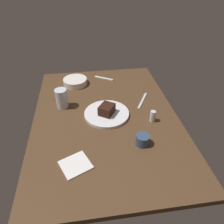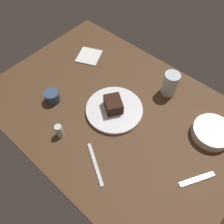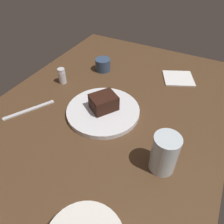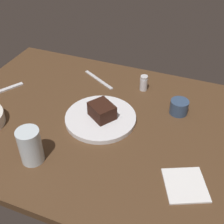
{
  "view_description": "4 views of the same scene",
  "coord_description": "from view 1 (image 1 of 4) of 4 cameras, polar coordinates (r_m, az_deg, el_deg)",
  "views": [
    {
      "loc": [
        -98.9,
        10.42,
        80.53
      ],
      "look_at": [
        -3.59,
        -3.3,
        8.05
      ],
      "focal_mm": 34.09,
      "sensor_mm": 36.0,
      "label": 1
    },
    {
      "loc": [
        40.42,
        -47.31,
        90.57
      ],
      "look_at": [
        1.39,
        -3.19,
        5.28
      ],
      "focal_mm": 36.54,
      "sensor_mm": 36.0,
      "label": 2
    },
    {
      "loc": [
        51.19,
        29.38,
        55.98
      ],
      "look_at": [
        3.11,
        4.24,
        7.35
      ],
      "focal_mm": 34.55,
      "sensor_mm": 36.0,
      "label": 3
    },
    {
      "loc": [
        -34.07,
        76.21,
        74.44
      ],
      "look_at": [
        -3.84,
        -1.02,
        7.82
      ],
      "focal_mm": 47.17,
      "sensor_mm": 36.0,
      "label": 4
    }
  ],
  "objects": [
    {
      "name": "dessert_plate",
      "position": [
        1.26,
        -1.44,
        -0.48
      ],
      "size": [
        26.51,
        26.51,
        1.76
      ],
      "primitive_type": "cylinder",
      "color": "silver",
      "rests_on": "dining_table"
    },
    {
      "name": "water_glass",
      "position": [
        1.34,
        -13.33,
        3.56
      ],
      "size": [
        7.31,
        7.31,
        12.16
      ],
      "primitive_type": "cylinder",
      "color": "silver",
      "rests_on": "dining_table"
    },
    {
      "name": "folded_napkin",
      "position": [
        1.01,
        -9.75,
        -13.77
      ],
      "size": [
        16.18,
        16.52,
        0.6
      ],
      "primitive_type": "cube",
      "rotation": [
        0.0,
        0.0,
        0.43
      ],
      "color": "white",
      "rests_on": "dining_table"
    },
    {
      "name": "side_bowl",
      "position": [
        1.59,
        -9.83,
        8.04
      ],
      "size": [
        16.99,
        16.99,
        4.36
      ],
      "primitive_type": "cylinder",
      "color": "white",
      "rests_on": "dining_table"
    },
    {
      "name": "dining_table",
      "position": [
        1.27,
        -1.7,
        -1.52
      ],
      "size": [
        120.0,
        84.0,
        3.0
      ],
      "primitive_type": "cube",
      "color": "#4C331E",
      "rests_on": "ground"
    },
    {
      "name": "butter_knife",
      "position": [
        1.4,
        8.16,
        3.08
      ],
      "size": [
        17.21,
        10.61,
        0.5
      ],
      "primitive_type": "cube",
      "rotation": [
        0.0,
        0.0,
        2.62
      ],
      "color": "silver",
      "rests_on": "dining_table"
    },
    {
      "name": "dessert_spoon",
      "position": [
        1.65,
        -2.18,
        9.03
      ],
      "size": [
        9.24,
        13.8,
        0.7
      ],
      "primitive_type": "cube",
      "rotation": [
        0.0,
        0.0,
        4.17
      ],
      "color": "silver",
      "rests_on": "dining_table"
    },
    {
      "name": "salt_shaker",
      "position": [
        1.22,
        10.85,
        -1.12
      ],
      "size": [
        3.23,
        3.23,
        6.69
      ],
      "color": "silver",
      "rests_on": "dining_table"
    },
    {
      "name": "coffee_cup",
      "position": [
        1.08,
        8.21,
        -7.39
      ],
      "size": [
        6.94,
        6.94,
        5.57
      ],
      "primitive_type": "cylinder",
      "color": "#334766",
      "rests_on": "dining_table"
    },
    {
      "name": "chocolate_cake_slice",
      "position": [
        1.23,
        -1.39,
        0.56
      ],
      "size": [
        11.48,
        11.06,
        5.48
      ],
      "primitive_type": "cube",
      "rotation": [
        0.0,
        0.0,
        4.12
      ],
      "color": "black",
      "rests_on": "dessert_plate"
    }
  ]
}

